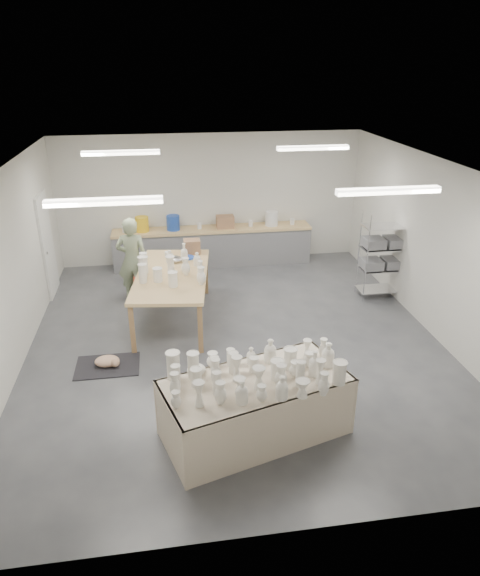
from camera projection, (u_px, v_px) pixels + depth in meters
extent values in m
plane|color=#424449|center=(235.00, 341.00, 8.96)|extent=(8.00, 8.00, 0.00)
cube|color=white|center=(235.00, 168.00, 7.73)|extent=(7.00, 8.00, 0.02)
cube|color=silver|center=(210.00, 199.00, 11.94)|extent=(7.00, 0.02, 3.00)
cube|color=silver|center=(297.00, 415.00, 4.73)|extent=(7.00, 0.02, 3.00)
cube|color=silver|center=(9.00, 273.00, 7.85)|extent=(0.02, 8.00, 3.00)
cube|color=silver|center=(436.00, 249.00, 8.82)|extent=(0.02, 8.00, 3.00)
cube|color=white|center=(47.00, 245.00, 10.39)|extent=(0.05, 0.90, 2.10)
cube|color=white|center=(104.00, 202.00, 6.15)|extent=(1.40, 0.12, 0.08)
cube|color=white|center=(388.00, 191.00, 6.65)|extent=(1.40, 0.12, 0.08)
cube|color=white|center=(121.00, 153.00, 9.30)|extent=(1.40, 0.12, 0.08)
cube|color=white|center=(313.00, 148.00, 9.80)|extent=(1.40, 0.12, 0.08)
cube|color=tan|center=(212.00, 229.00, 11.91)|extent=(4.60, 0.60, 0.06)
cube|color=slate|center=(213.00, 248.00, 12.10)|extent=(4.60, 0.55, 0.84)
cylinder|color=yellow|center=(142.00, 224.00, 11.61)|extent=(0.30, 0.30, 0.34)
cylinder|color=#1F44AC|center=(173.00, 223.00, 11.71)|extent=(0.30, 0.30, 0.34)
cylinder|color=white|center=(272.00, 218.00, 12.03)|extent=(0.30, 0.30, 0.34)
cube|color=#906446|center=(225.00, 222.00, 11.89)|extent=(0.40, 0.30, 0.28)
cylinder|color=white|center=(124.00, 229.00, 11.60)|extent=(0.10, 0.10, 0.14)
cylinder|color=white|center=(199.00, 226.00, 11.83)|extent=(0.10, 0.10, 0.14)
cylinder|color=white|center=(251.00, 223.00, 12.00)|extent=(0.10, 0.10, 0.14)
cylinder|color=white|center=(292.00, 222.00, 12.14)|extent=(0.10, 0.10, 0.14)
cylinder|color=silver|center=(367.00, 260.00, 10.03)|extent=(0.02, 0.02, 1.80)
cylinder|color=silver|center=(407.00, 258.00, 10.15)|extent=(0.02, 0.02, 1.80)
cylinder|color=silver|center=(359.00, 252.00, 10.43)|extent=(0.02, 0.02, 1.80)
cylinder|color=silver|center=(398.00, 250.00, 10.55)|extent=(0.02, 0.02, 1.80)
cube|color=silver|center=(379.00, 289.00, 10.60)|extent=(0.88, 0.48, 0.02)
cube|color=silver|center=(381.00, 269.00, 10.41)|extent=(0.88, 0.48, 0.02)
cube|color=silver|center=(384.00, 248.00, 10.23)|extent=(0.88, 0.48, 0.02)
cube|color=silver|center=(386.00, 226.00, 10.04)|extent=(0.88, 0.48, 0.02)
cube|color=slate|center=(371.00, 264.00, 10.33)|extent=(0.38, 0.42, 0.18)
cube|color=slate|center=(392.00, 263.00, 10.40)|extent=(0.38, 0.42, 0.18)
cube|color=slate|center=(374.00, 243.00, 10.15)|extent=(0.38, 0.42, 0.18)
cube|color=slate|center=(395.00, 242.00, 10.21)|extent=(0.38, 0.42, 0.18)
cube|color=olive|center=(255.00, 410.00, 6.61)|extent=(2.26, 1.50, 0.72)
cube|color=beige|center=(256.00, 381.00, 6.43)|extent=(2.56, 1.73, 0.03)
cube|color=beige|center=(264.00, 435.00, 6.11)|extent=(2.25, 0.70, 0.82)
cube|color=beige|center=(249.00, 383.00, 7.07)|extent=(2.25, 0.70, 0.82)
cube|color=tan|center=(172.00, 275.00, 9.31)|extent=(1.57, 2.65, 0.06)
cube|color=olive|center=(141.00, 331.00, 8.36)|extent=(0.08, 0.08, 0.88)
cube|color=olive|center=(210.00, 326.00, 8.51)|extent=(0.08, 0.08, 0.88)
cube|color=olive|center=(144.00, 276.00, 10.49)|extent=(0.08, 0.08, 0.88)
cube|color=olive|center=(198.00, 272.00, 10.65)|extent=(0.08, 0.08, 0.88)
ellipsoid|color=silver|center=(176.00, 259.00, 9.81)|extent=(0.26, 0.26, 0.12)
cylinder|color=#1F44AC|center=(188.00, 258.00, 9.99)|extent=(0.26, 0.26, 0.03)
cylinder|color=white|center=(168.00, 255.00, 10.01)|extent=(0.11, 0.11, 0.12)
cube|color=#906446|center=(192.00, 247.00, 10.20)|extent=(0.32, 0.26, 0.28)
cube|color=black|center=(108.00, 366.00, 8.21)|extent=(1.00, 0.70, 0.02)
ellipsoid|color=white|center=(107.00, 361.00, 8.17)|extent=(0.44, 0.35, 0.17)
sphere|color=white|center=(115.00, 362.00, 8.10)|extent=(0.14, 0.14, 0.14)
imported|color=#95A580|center=(132.00, 260.00, 10.14)|extent=(0.69, 0.51, 1.73)
cylinder|color=red|center=(135.00, 281.00, 10.61)|extent=(0.40, 0.40, 0.04)
cylinder|color=silver|center=(143.00, 286.00, 10.72)|extent=(0.02, 0.02, 0.29)
cylinder|color=silver|center=(132.00, 286.00, 10.76)|extent=(0.02, 0.02, 0.29)
cylinder|color=silver|center=(134.00, 290.00, 10.55)|extent=(0.02, 0.02, 0.29)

